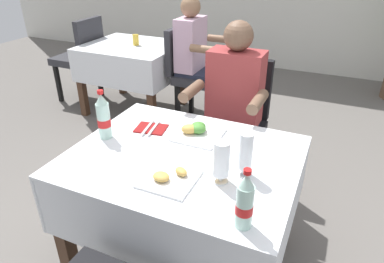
# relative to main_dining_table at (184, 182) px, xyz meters

# --- Properties ---
(ground_plane) EXTENTS (11.00, 11.00, 0.00)m
(ground_plane) POSITION_rel_main_dining_table_xyz_m (0.01, -0.00, -0.57)
(ground_plane) COLOR #66605B
(main_dining_table) EXTENTS (1.12, 0.91, 0.74)m
(main_dining_table) POSITION_rel_main_dining_table_xyz_m (0.00, 0.00, 0.00)
(main_dining_table) COLOR white
(main_dining_table) RESTS_ON ground
(chair_far_diner_seat) EXTENTS (0.44, 0.50, 0.97)m
(chair_far_diner_seat) POSITION_rel_main_dining_table_xyz_m (-0.00, 0.84, -0.02)
(chair_far_diner_seat) COLOR black
(chair_far_diner_seat) RESTS_ON ground
(seated_diner_far) EXTENTS (0.50, 0.46, 1.26)m
(seated_diner_far) POSITION_rel_main_dining_table_xyz_m (0.01, 0.74, 0.14)
(seated_diner_far) COLOR #282D42
(seated_diner_far) RESTS_ON ground
(plate_near_camera) EXTENTS (0.23, 0.23, 0.04)m
(plate_near_camera) POSITION_rel_main_dining_table_xyz_m (0.03, -0.22, 0.18)
(plate_near_camera) COLOR white
(plate_near_camera) RESTS_ON main_dining_table
(plate_far_diner) EXTENTS (0.24, 0.24, 0.06)m
(plate_far_diner) POSITION_rel_main_dining_table_xyz_m (-0.02, 0.21, 0.19)
(plate_far_diner) COLOR white
(plate_far_diner) RESTS_ON main_dining_table
(beer_glass_left) EXTENTS (0.07, 0.07, 0.21)m
(beer_glass_left) POSITION_rel_main_dining_table_xyz_m (0.32, -0.04, 0.28)
(beer_glass_left) COLOR white
(beer_glass_left) RESTS_ON main_dining_table
(beer_glass_middle) EXTENTS (0.07, 0.07, 0.20)m
(beer_glass_middle) POSITION_rel_main_dining_table_xyz_m (0.24, -0.14, 0.27)
(beer_glass_middle) COLOR white
(beer_glass_middle) RESTS_ON main_dining_table
(cola_bottle_primary) EXTENTS (0.07, 0.07, 0.25)m
(cola_bottle_primary) POSITION_rel_main_dining_table_xyz_m (0.41, -0.36, 0.28)
(cola_bottle_primary) COLOR silver
(cola_bottle_primary) RESTS_ON main_dining_table
(cola_bottle_secondary) EXTENTS (0.07, 0.07, 0.27)m
(cola_bottle_secondary) POSITION_rel_main_dining_table_xyz_m (-0.46, -0.01, 0.29)
(cola_bottle_secondary) COLOR silver
(cola_bottle_secondary) RESTS_ON main_dining_table
(napkin_cutlery_set) EXTENTS (0.19, 0.20, 0.01)m
(napkin_cutlery_set) POSITION_rel_main_dining_table_xyz_m (-0.29, 0.17, 0.17)
(napkin_cutlery_set) COLOR maroon
(napkin_cutlery_set) RESTS_ON main_dining_table
(background_dining_table) EXTENTS (0.98, 0.85, 0.74)m
(background_dining_table) POSITION_rel_main_dining_table_xyz_m (-1.44, 1.74, -0.01)
(background_dining_table) COLOR white
(background_dining_table) RESTS_ON ground
(background_chair_left) EXTENTS (0.50, 0.44, 0.97)m
(background_chair_left) POSITION_rel_main_dining_table_xyz_m (-2.14, 1.74, -0.02)
(background_chair_left) COLOR #2D2D33
(background_chair_left) RESTS_ON ground
(background_chair_right) EXTENTS (0.50, 0.44, 0.97)m
(background_chair_right) POSITION_rel_main_dining_table_xyz_m (-0.74, 1.74, -0.02)
(background_chair_right) COLOR #2D2D33
(background_chair_right) RESTS_ON ground
(background_patron) EXTENTS (0.46, 0.50, 1.26)m
(background_patron) POSITION_rel_main_dining_table_xyz_m (-0.69, 1.74, 0.14)
(background_patron) COLOR #282D42
(background_patron) RESTS_ON ground
(background_table_tumbler) EXTENTS (0.06, 0.06, 0.11)m
(background_table_tumbler) POSITION_rel_main_dining_table_xyz_m (-1.39, 1.76, 0.22)
(background_table_tumbler) COLOR gold
(background_table_tumbler) RESTS_ON background_dining_table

